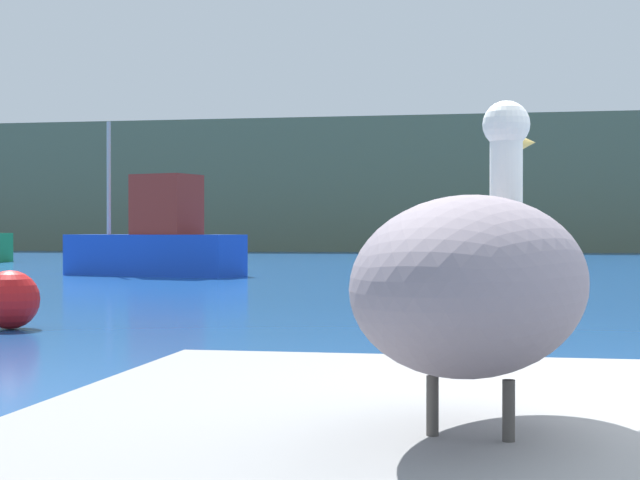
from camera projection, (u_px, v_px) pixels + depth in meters
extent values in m
cube|color=#5B664C|center=(525.00, 187.00, 66.60)|extent=(140.00, 11.32, 8.33)
ellipsoid|color=gray|center=(475.00, 285.00, 2.49)|extent=(0.72, 1.14, 0.44)
cylinder|color=white|center=(506.00, 197.00, 2.83)|extent=(0.09, 0.09, 0.32)
sphere|color=white|center=(506.00, 124.00, 2.83)|extent=(0.13, 0.13, 0.13)
cone|color=gold|center=(524.00, 143.00, 3.07)|extent=(0.14, 0.41, 0.09)
cylinder|color=#4C4742|center=(432.00, 406.00, 2.48)|extent=(0.03, 0.03, 0.14)
cylinder|color=#4C4742|center=(509.00, 411.00, 2.41)|extent=(0.03, 0.03, 0.14)
cube|color=blue|center=(154.00, 255.00, 29.37)|extent=(5.54, 2.97, 1.18)
cube|color=maroon|center=(167.00, 205.00, 29.16)|extent=(1.96, 1.77, 1.70)
cylinder|color=#B2B2B2|center=(109.00, 178.00, 30.07)|extent=(0.12, 0.12, 3.30)
cube|color=yellow|center=(459.00, 247.00, 44.83)|extent=(7.62, 5.44, 1.21)
cube|color=#1E6099|center=(452.00, 219.00, 45.04)|extent=(2.75, 2.66, 1.17)
cylinder|color=#B2B2B2|center=(505.00, 190.00, 43.49)|extent=(0.12, 0.12, 3.61)
cylinder|color=#3F382D|center=(534.00, 224.00, 42.72)|extent=(0.10, 0.10, 0.70)
sphere|color=red|center=(10.00, 300.00, 13.30)|extent=(0.76, 0.76, 0.76)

